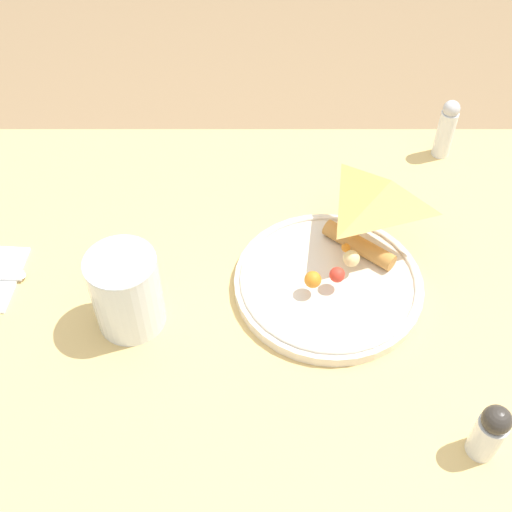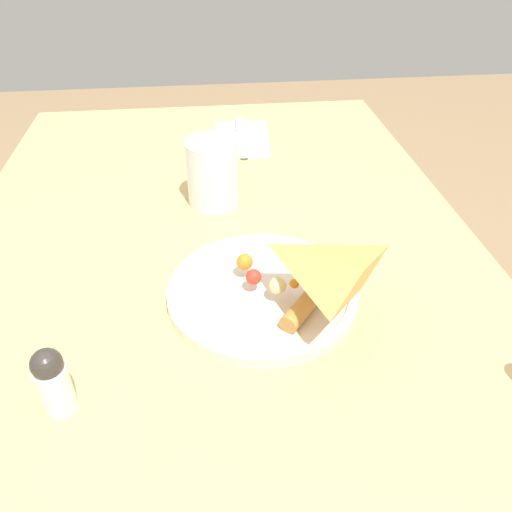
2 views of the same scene
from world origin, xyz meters
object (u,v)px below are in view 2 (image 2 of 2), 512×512
(milk_glass, at_px, (212,174))
(plate_pizza, at_px, (265,289))
(pepper_shaker, at_px, (53,381))
(dining_table, at_px, (219,274))
(butter_knife, at_px, (241,134))
(napkin_folded, at_px, (242,139))

(milk_glass, bearing_deg, plate_pizza, 12.37)
(milk_glass, xyz_separation_m, pepper_shaker, (0.42, -0.18, -0.01))
(dining_table, bearing_deg, plate_pizza, 17.66)
(dining_table, xyz_separation_m, plate_pizza, (0.18, 0.06, 0.11))
(plate_pizza, relative_size, pepper_shaker, 3.02)
(butter_knife, bearing_deg, pepper_shaker, -18.47)
(milk_glass, xyz_separation_m, butter_knife, (-0.28, 0.08, -0.05))
(plate_pizza, distance_m, pepper_shaker, 0.29)
(dining_table, relative_size, pepper_shaker, 13.38)
(dining_table, height_order, milk_glass, milk_glass)
(milk_glass, relative_size, pepper_shaker, 1.35)
(plate_pizza, relative_size, napkin_folded, 1.27)
(dining_table, xyz_separation_m, pepper_shaker, (0.33, -0.18, 0.14))
(napkin_folded, relative_size, pepper_shaker, 2.39)
(plate_pizza, height_order, napkin_folded, plate_pizza)
(milk_glass, bearing_deg, napkin_folded, 164.39)
(milk_glass, relative_size, napkin_folded, 0.57)
(napkin_folded, bearing_deg, plate_pizza, -1.76)
(pepper_shaker, bearing_deg, butter_knife, 159.76)
(milk_glass, height_order, butter_knife, milk_glass)
(butter_knife, bearing_deg, napkin_folded, 0.00)
(plate_pizza, height_order, pepper_shaker, pepper_shaker)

